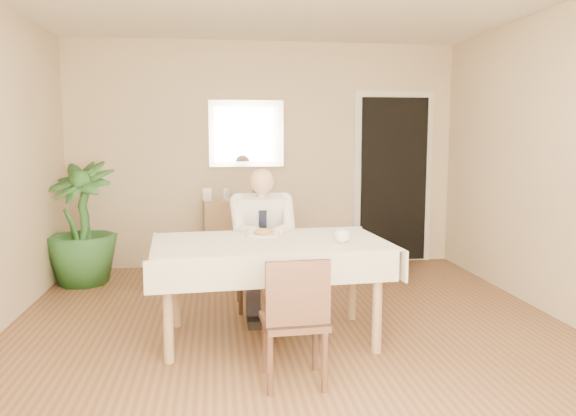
{
  "coord_description": "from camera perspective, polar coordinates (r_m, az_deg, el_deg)",
  "views": [
    {
      "loc": [
        -0.57,
        -4.06,
        1.52
      ],
      "look_at": [
        0.0,
        0.35,
        0.95
      ],
      "focal_mm": 35.0,
      "sensor_mm": 36.0,
      "label": 1
    }
  ],
  "objects": [
    {
      "name": "mirror",
      "position": [
        6.54,
        -4.25,
        7.55
      ],
      "size": [
        0.86,
        0.04,
        0.76
      ],
      "color": "silver",
      "rests_on": "room"
    },
    {
      "name": "chair_near",
      "position": [
        3.43,
        0.77,
        -10.87
      ],
      "size": [
        0.41,
        0.41,
        0.81
      ],
      "rotation": [
        0.0,
        0.0,
        0.06
      ],
      "color": "#45291C",
      "rests_on": "ground"
    },
    {
      "name": "knife",
      "position": [
        4.31,
        -2.03,
        -2.61
      ],
      "size": [
        0.01,
        0.13,
        0.01
      ],
      "primitive_type": "cylinder",
      "rotation": [
        1.57,
        0.0,
        0.0
      ],
      "color": "silver",
      "rests_on": "dining_table"
    },
    {
      "name": "coffee_mug",
      "position": [
        4.1,
        5.53,
        -2.85
      ],
      "size": [
        0.14,
        0.14,
        0.1
      ],
      "primitive_type": "imported",
      "rotation": [
        0.0,
        0.0,
        -0.17
      ],
      "color": "white",
      "rests_on": "dining_table"
    },
    {
      "name": "photo_frame_left",
      "position": [
        6.44,
        -8.23,
        1.38
      ],
      "size": [
        0.1,
        0.02,
        0.14
      ],
      "primitive_type": "cube",
      "color": "silver",
      "rests_on": "sideboard"
    },
    {
      "name": "photo_frame_right",
      "position": [
        6.44,
        -3.17,
        1.44
      ],
      "size": [
        0.1,
        0.02,
        0.14
      ],
      "primitive_type": "cube",
      "color": "silver",
      "rests_on": "sideboard"
    },
    {
      "name": "room",
      "position": [
        4.11,
        0.62,
        4.23
      ],
      "size": [
        5.0,
        5.02,
        2.6
      ],
      "color": "brown",
      "rests_on": "ground"
    },
    {
      "name": "seated_man",
      "position": [
        4.75,
        -2.55,
        -2.75
      ],
      "size": [
        0.48,
        0.72,
        1.24
      ],
      "color": "silver",
      "rests_on": "ground"
    },
    {
      "name": "doorway",
      "position": [
        6.88,
        10.64,
        2.85
      ],
      "size": [
        0.96,
        0.07,
        2.1
      ],
      "color": "white",
      "rests_on": "ground"
    },
    {
      "name": "potted_palm",
      "position": [
        6.13,
        -20.28,
        -1.48
      ],
      "size": [
        0.92,
        0.92,
        1.26
      ],
      "primitive_type": "imported",
      "rotation": [
        0.0,
        0.0,
        -0.39
      ],
      "color": "#265723",
      "rests_on": "ground"
    },
    {
      "name": "sideboard",
      "position": [
        6.49,
        -4.08,
        -2.68
      ],
      "size": [
        1.0,
        0.38,
        0.79
      ],
      "primitive_type": "cube",
      "rotation": [
        0.0,
        0.0,
        0.04
      ],
      "color": "#A07E57",
      "rests_on": "ground"
    },
    {
      "name": "food",
      "position": [
        4.37,
        -2.62,
        -2.42
      ],
      "size": [
        0.14,
        0.14,
        0.06
      ],
      "primitive_type": "ellipsoid",
      "color": "olive",
      "rests_on": "dining_table"
    },
    {
      "name": "window",
      "position": [
        1.69,
        12.29,
        4.73
      ],
      "size": [
        1.34,
        0.04,
        1.44
      ],
      "color": "white",
      "rests_on": "room"
    },
    {
      "name": "plate",
      "position": [
        4.37,
        -2.62,
        -2.71
      ],
      "size": [
        0.26,
        0.26,
        0.02
      ],
      "primitive_type": "cylinder",
      "color": "white",
      "rests_on": "dining_table"
    },
    {
      "name": "dining_table",
      "position": [
        4.18,
        -1.87,
        -4.47
      ],
      "size": [
        1.79,
        1.14,
        0.75
      ],
      "rotation": [
        0.0,
        0.0,
        0.07
      ],
      "color": "#A07E57",
      "rests_on": "ground"
    },
    {
      "name": "chair_far",
      "position": [
        5.07,
        -2.82,
        -3.88
      ],
      "size": [
        0.45,
        0.45,
        0.95
      ],
      "rotation": [
        0.0,
        0.0,
        -0.01
      ],
      "color": "#45291C",
      "rests_on": "ground"
    },
    {
      "name": "photo_frame_center",
      "position": [
        6.45,
        -6.1,
        1.42
      ],
      "size": [
        0.1,
        0.02,
        0.14
      ],
      "primitive_type": "cube",
      "color": "silver",
      "rests_on": "sideboard"
    },
    {
      "name": "fork",
      "position": [
        4.31,
        -3.09,
        -2.63
      ],
      "size": [
        0.01,
        0.13,
        0.01
      ],
      "primitive_type": "cylinder",
      "rotation": [
        1.57,
        0.0,
        0.0
      ],
      "color": "silver",
      "rests_on": "dining_table"
    }
  ]
}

